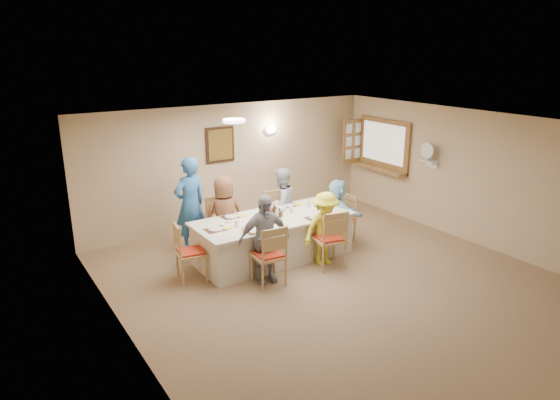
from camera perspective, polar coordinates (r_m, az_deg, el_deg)
ground at (r=8.08m, az=6.71°, el=-9.38°), size 7.00×7.00×0.00m
room_walls at (r=7.53m, az=7.10°, el=0.99°), size 7.00×7.00×7.00m
wall_picture at (r=10.17m, az=-6.87°, el=6.30°), size 0.62×0.05×0.72m
wall_sconce at (r=10.69m, az=-1.03°, el=8.04°), size 0.26×0.09×0.18m
ceiling_light at (r=8.00m, az=-5.26°, el=9.01°), size 0.36×0.36×0.05m
serving_hatch at (r=11.38m, az=11.80°, el=6.19°), size 0.06×1.50×1.15m
hatch_sill at (r=11.40m, az=11.21°, el=3.55°), size 0.30×1.50×0.05m
shutter_door at (r=11.75m, az=8.28°, el=6.71°), size 0.55×0.04×1.00m
fan_shelf at (r=10.44m, az=16.64°, el=4.31°), size 0.22×0.36×0.03m
desk_fan at (r=10.39m, az=16.60°, el=5.09°), size 0.30×0.30×0.28m
dining_table at (r=8.77m, az=-0.74°, el=-4.36°), size 2.79×1.18×0.76m
chair_back_left at (r=9.10m, az=-6.65°, el=-2.81°), size 0.48×0.48×1.01m
chair_back_right at (r=9.67m, az=-0.28°, el=-1.75°), size 0.48×0.48×0.92m
chair_front_left at (r=7.80m, az=-1.33°, el=-6.21°), size 0.52×0.52×1.01m
chair_front_right at (r=8.44m, az=5.64°, el=-4.32°), size 0.59×0.59×1.04m
chair_left_end at (r=8.07m, az=-10.13°, el=-5.83°), size 0.53×0.53×0.96m
chair_right_end at (r=9.61m, az=7.10°, el=-2.11°), size 0.43×0.43×0.89m
diner_back_left at (r=8.93m, az=-6.35°, el=-1.75°), size 0.82×0.64×1.43m
diner_back_right at (r=9.50m, az=0.11°, el=-0.52°), size 0.89×0.79×1.42m
diner_front_left at (r=7.81m, az=-1.81°, el=-4.45°), size 0.94×0.58×1.44m
diner_front_right at (r=8.48m, az=5.16°, el=-3.29°), size 0.86×0.53×1.28m
diner_right_end at (r=9.47m, az=6.53°, el=-1.27°), size 1.18×0.47×1.23m
caregiver at (r=9.11m, az=-10.24°, el=-0.49°), size 0.80×0.66×1.75m
placemat_fl at (r=8.00m, az=-2.78°, el=-3.59°), size 0.34×0.25×0.01m
plate_fl at (r=8.00m, az=-2.78°, el=-3.52°), size 0.25×0.25×0.02m
napkin_fl at (r=8.05m, az=-1.49°, el=-3.40°), size 0.14×0.14×0.01m
placemat_fr at (r=8.63m, az=4.11°, el=-2.04°), size 0.35×0.26×0.01m
plate_fr at (r=8.63m, az=4.12°, el=-1.98°), size 0.23×0.23×0.01m
napkin_fr at (r=8.70m, az=5.26°, el=-1.87°), size 0.15×0.15×0.01m
placemat_bl at (r=8.70m, az=-5.58°, el=-1.93°), size 0.33×0.25×0.01m
plate_bl at (r=8.69m, az=-5.58°, el=-1.87°), size 0.23×0.23×0.01m
napkin_bl at (r=8.73m, az=-4.38°, el=-1.77°), size 0.15×0.15×0.01m
placemat_br at (r=9.28m, az=0.99°, el=-0.61°), size 0.35×0.26×0.01m
plate_br at (r=9.27m, az=0.99°, el=-0.55°), size 0.22×0.22×0.01m
napkin_br at (r=9.33m, az=2.08°, el=-0.47°), size 0.14×0.14×0.01m
placemat_le at (r=8.13m, az=-7.32°, el=-3.36°), size 0.35×0.26×0.01m
plate_le at (r=8.13m, az=-7.33°, el=-3.30°), size 0.24×0.24×0.02m
napkin_le at (r=8.16m, az=-6.04°, el=-3.19°), size 0.13×0.13×0.01m
placemat_re at (r=9.25m, az=5.12°, el=-0.74°), size 0.34×0.25×0.01m
plate_re at (r=9.24m, az=5.12°, el=-0.68°), size 0.23×0.23×0.01m
napkin_re at (r=9.32m, az=6.19°, el=-0.59°), size 0.13×0.13×0.01m
teacup_a at (r=7.96m, az=-4.07°, el=-3.42°), size 0.12×0.12×0.08m
teacup_b at (r=9.25m, az=-0.39°, el=-0.40°), size 0.11×0.11×0.09m
bowl_a at (r=8.31m, az=-1.57°, el=-2.60°), size 0.36×0.36×0.05m
bowl_b at (r=9.01m, az=0.06°, el=-0.98°), size 0.23×0.23×0.06m
condiment_ketchup at (r=8.57m, az=-1.17°, el=-1.38°), size 0.10×0.11×0.22m
condiment_brown at (r=8.72m, az=-0.65°, el=-1.09°), size 0.15×0.15×0.21m
condiment_malt at (r=8.64m, az=-0.07°, el=-1.43°), size 0.19×0.19×0.16m
drinking_glass at (r=8.58m, az=-1.78°, el=-1.74°), size 0.06×0.06×0.10m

